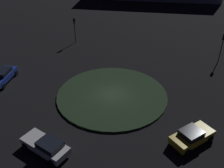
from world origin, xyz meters
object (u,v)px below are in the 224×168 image
Objects in this scene: traffic_light_east at (223,42)px; traffic_light_north at (74,25)px; car_blue at (3,76)px; car_white at (46,146)px; car_yellow at (192,136)px.

traffic_light_east is 1.02× the size of traffic_light_north.
traffic_light_north is (10.44, 10.25, 2.14)m from car_blue.
traffic_light_east reaches higher than traffic_light_north.
car_blue is 14.79m from traffic_light_north.
car_blue is at bearing -52.69° from traffic_light_north.
car_blue is 14.36m from car_white.
car_white is at bearing -137.02° from car_blue.
traffic_light_east reaches higher than car_white.
traffic_light_north is (5.55, 23.75, 2.20)m from car_white.
traffic_light_east is at bearing 50.59° from traffic_light_north.
car_blue is at bearing -60.11° from car_yellow.
car_blue is 29.69m from traffic_light_east.
car_white is at bearing 10.04° from traffic_light_east.
car_yellow is at bearing 33.91° from traffic_light_east.
car_white is 1.01× the size of car_yellow.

